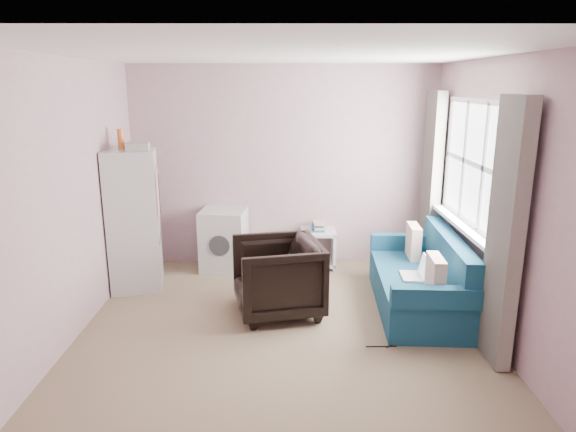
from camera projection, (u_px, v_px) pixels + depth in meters
name	position (u px, v px, depth m)	size (l,w,h in m)	color
room	(285.00, 205.00, 4.42)	(3.84, 4.24, 2.54)	#826E55
armchair	(277.00, 273.00, 5.14)	(0.82, 0.77, 0.84)	black
fridge	(134.00, 219.00, 5.70)	(0.64, 0.64, 1.80)	#B2B2B2
washing_machine	(224.00, 238.00, 6.39)	(0.59, 0.59, 0.76)	#B2B2B2
side_table	(318.00, 245.00, 6.50)	(0.44, 0.44, 0.59)	#BCBAB8
sofa	(422.00, 282.00, 5.28)	(0.88, 1.78, 0.78)	navy
window_dressing	(461.00, 203.00, 5.13)	(0.17, 2.62, 2.18)	white
floor_cables	(389.00, 345.00, 4.58)	(0.41, 0.17, 0.01)	black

